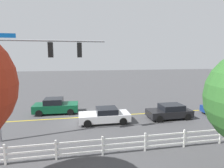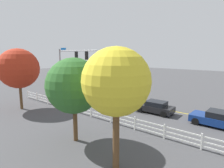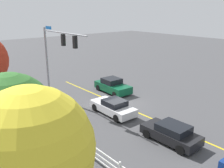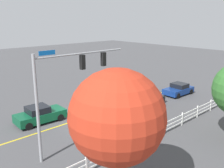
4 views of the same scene
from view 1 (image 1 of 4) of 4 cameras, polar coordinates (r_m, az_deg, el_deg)
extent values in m
plane|color=#444447|center=(18.12, -7.38, -9.99)|extent=(120.00, 120.00, 0.00)
cube|color=gold|center=(18.76, 5.07, -9.29)|extent=(28.00, 0.16, 0.01)
cylinder|color=gray|center=(13.24, -18.22, 12.50)|extent=(7.16, 0.12, 0.12)
cube|color=#0C59B2|center=(13.83, -29.65, 12.81)|extent=(1.10, 0.03, 0.28)
cube|color=black|center=(13.22, -18.32, 9.89)|extent=(0.32, 0.28, 1.00)
sphere|color=red|center=(13.38, -18.31, 11.24)|extent=(0.17, 0.17, 0.17)
sphere|color=orange|center=(13.37, -18.24, 9.88)|extent=(0.17, 0.17, 0.17)
sphere|color=#148C19|center=(13.36, -18.18, 8.50)|extent=(0.17, 0.17, 0.17)
cube|color=black|center=(13.12, -9.95, 10.20)|extent=(0.32, 0.28, 1.00)
sphere|color=red|center=(13.28, -10.00, 11.56)|extent=(0.17, 0.17, 0.17)
sphere|color=orange|center=(13.27, -9.96, 10.18)|extent=(0.17, 0.17, 0.17)
sphere|color=#148C19|center=(13.26, -9.93, 8.80)|extent=(0.17, 0.17, 0.17)
cube|color=navy|center=(21.51, 31.08, -6.70)|extent=(3.99, 2.08, 0.64)
cylinder|color=black|center=(20.06, 29.73, -8.27)|extent=(0.65, 0.24, 0.64)
cylinder|color=black|center=(21.45, 26.72, -7.03)|extent=(0.65, 0.24, 0.64)
cube|color=#0C4C2D|center=(19.82, -16.75, -6.87)|extent=(4.42, 2.09, 0.75)
cube|color=black|center=(19.70, -17.46, -5.03)|extent=(1.85, 1.80, 0.57)
cylinder|color=black|center=(20.61, -12.28, -6.91)|extent=(0.65, 0.25, 0.64)
cylinder|color=black|center=(18.87, -12.61, -8.35)|extent=(0.65, 0.25, 0.64)
cylinder|color=black|center=(21.01, -20.40, -6.96)|extent=(0.65, 0.25, 0.64)
cylinder|color=black|center=(19.32, -21.48, -8.35)|extent=(0.65, 0.25, 0.64)
cube|color=black|center=(18.22, 17.09, -8.45)|extent=(4.06, 1.83, 0.62)
cube|color=black|center=(18.17, 17.72, -6.71)|extent=(2.06, 1.62, 0.49)
cylinder|color=black|center=(16.98, 14.30, -10.32)|extent=(0.64, 0.23, 0.64)
cylinder|color=black|center=(18.39, 12.03, -8.78)|extent=(0.64, 0.23, 0.64)
cylinder|color=black|center=(18.32, 22.12, -9.29)|extent=(0.64, 0.23, 0.64)
cylinder|color=black|center=(19.63, 19.43, -7.98)|extent=(0.64, 0.23, 0.64)
cube|color=silver|center=(16.37, -2.41, -9.99)|extent=(4.37, 1.85, 0.62)
cube|color=black|center=(16.23, -1.66, -8.12)|extent=(1.79, 1.64, 0.47)
cylinder|color=black|center=(15.52, -7.51, -11.93)|extent=(0.64, 0.23, 0.64)
cylinder|color=black|center=(17.11, -7.80, -9.99)|extent=(0.64, 0.23, 0.64)
cylinder|color=black|center=(15.92, 3.41, -11.34)|extent=(0.64, 0.23, 0.64)
cylinder|color=black|center=(17.47, 2.09, -9.52)|extent=(0.64, 0.23, 0.64)
cube|color=white|center=(14.53, 30.20, -13.41)|extent=(0.10, 0.10, 1.15)
cube|color=white|center=(13.05, 21.23, -15.30)|extent=(0.10, 0.10, 1.15)
cube|color=white|center=(11.95, 10.11, -17.10)|extent=(0.10, 0.10, 1.15)
cube|color=white|center=(11.35, -2.92, -18.42)|extent=(0.10, 0.10, 1.15)
cube|color=white|center=(11.33, -16.81, -18.83)|extent=(0.10, 0.10, 1.15)
cube|color=white|center=(11.90, -30.03, -18.27)|extent=(0.10, 0.10, 1.15)
cube|color=white|center=(11.79, 10.16, -15.46)|extent=(26.00, 0.06, 0.09)
cube|color=white|center=(11.94, 10.11, -17.00)|extent=(26.00, 0.06, 0.09)
cube|color=white|center=(12.08, 10.07, -18.37)|extent=(26.00, 0.06, 0.09)
camera|label=2|loc=(17.22, 88.26, 2.31)|focal=29.71mm
camera|label=3|loc=(17.73, 71.56, 12.31)|focal=39.43mm
camera|label=4|loc=(12.24, -106.55, 13.71)|focal=40.45mm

